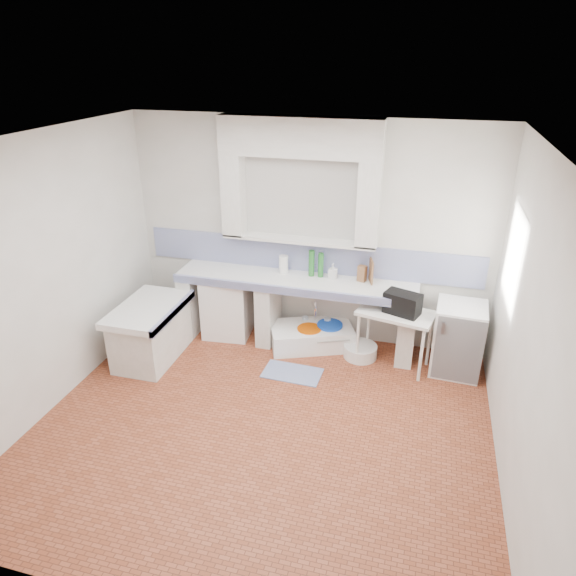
% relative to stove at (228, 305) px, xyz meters
% --- Properties ---
extents(floor, '(4.50, 4.50, 0.00)m').
position_rel_stove_xyz_m(floor, '(1.02, -1.72, -0.42)').
color(floor, brown).
rests_on(floor, ground).
extents(ceiling, '(4.50, 4.50, 0.00)m').
position_rel_stove_xyz_m(ceiling, '(1.02, -1.72, 2.38)').
color(ceiling, silver).
rests_on(ceiling, ground).
extents(wall_back, '(4.50, 0.00, 4.50)m').
position_rel_stove_xyz_m(wall_back, '(1.02, 0.28, 0.98)').
color(wall_back, silver).
rests_on(wall_back, ground).
extents(wall_front, '(4.50, 0.00, 4.50)m').
position_rel_stove_xyz_m(wall_front, '(1.02, -3.72, 0.98)').
color(wall_front, silver).
rests_on(wall_front, ground).
extents(wall_left, '(0.00, 4.50, 4.50)m').
position_rel_stove_xyz_m(wall_left, '(-1.23, -1.72, 0.98)').
color(wall_left, silver).
rests_on(wall_left, ground).
extents(wall_right, '(0.00, 4.50, 4.50)m').
position_rel_stove_xyz_m(wall_right, '(3.27, -1.72, 0.98)').
color(wall_right, silver).
rests_on(wall_right, ground).
extents(alcove_mass, '(1.90, 0.25, 0.45)m').
position_rel_stove_xyz_m(alcove_mass, '(0.92, 0.16, 2.16)').
color(alcove_mass, silver).
rests_on(alcove_mass, ground).
extents(window_frame, '(0.35, 0.86, 1.06)m').
position_rel_stove_xyz_m(window_frame, '(3.44, -0.52, 1.18)').
color(window_frame, '#3A2112').
rests_on(window_frame, ground).
extents(lace_valance, '(0.01, 0.84, 0.24)m').
position_rel_stove_xyz_m(lace_valance, '(3.30, -0.52, 1.56)').
color(lace_valance, white).
rests_on(lace_valance, ground).
extents(counter_slab, '(3.00, 0.60, 0.08)m').
position_rel_stove_xyz_m(counter_slab, '(0.92, -0.02, 0.44)').
color(counter_slab, white).
rests_on(counter_slab, ground).
extents(counter_lip, '(3.00, 0.04, 0.10)m').
position_rel_stove_xyz_m(counter_lip, '(0.92, -0.30, 0.44)').
color(counter_lip, navy).
rests_on(counter_lip, ground).
extents(counter_pier_left, '(0.20, 0.55, 0.82)m').
position_rel_stove_xyz_m(counter_pier_left, '(-0.48, -0.02, -0.01)').
color(counter_pier_left, silver).
rests_on(counter_pier_left, ground).
extents(counter_pier_mid, '(0.20, 0.55, 0.82)m').
position_rel_stove_xyz_m(counter_pier_mid, '(0.57, -0.02, -0.01)').
color(counter_pier_mid, silver).
rests_on(counter_pier_mid, ground).
extents(counter_pier_right, '(0.20, 0.55, 0.82)m').
position_rel_stove_xyz_m(counter_pier_right, '(2.32, -0.02, -0.01)').
color(counter_pier_right, silver).
rests_on(counter_pier_right, ground).
extents(peninsula_top, '(0.70, 1.10, 0.08)m').
position_rel_stove_xyz_m(peninsula_top, '(-0.68, -0.82, 0.24)').
color(peninsula_top, white).
rests_on(peninsula_top, ground).
extents(peninsula_base, '(0.60, 1.00, 0.62)m').
position_rel_stove_xyz_m(peninsula_base, '(-0.68, -0.82, -0.11)').
color(peninsula_base, silver).
rests_on(peninsula_base, ground).
extents(peninsula_lip, '(0.04, 1.10, 0.10)m').
position_rel_stove_xyz_m(peninsula_lip, '(-0.35, -0.82, 0.24)').
color(peninsula_lip, navy).
rests_on(peninsula_lip, ground).
extents(backsplash, '(4.27, 0.03, 0.40)m').
position_rel_stove_xyz_m(backsplash, '(1.02, 0.27, 0.68)').
color(backsplash, navy).
rests_on(backsplash, ground).
extents(stove, '(0.63, 0.62, 0.83)m').
position_rel_stove_xyz_m(stove, '(0.00, 0.00, 0.00)').
color(stove, white).
rests_on(stove, ground).
extents(sink, '(1.16, 0.91, 0.25)m').
position_rel_stove_xyz_m(sink, '(1.14, -0.04, -0.29)').
color(sink, white).
rests_on(sink, ground).
extents(side_table, '(0.94, 0.65, 0.04)m').
position_rel_stove_xyz_m(side_table, '(2.18, -0.22, -0.06)').
color(side_table, white).
rests_on(side_table, ground).
extents(fridge, '(0.58, 0.58, 0.85)m').
position_rel_stove_xyz_m(fridge, '(2.90, -0.14, 0.01)').
color(fridge, white).
rests_on(fridge, ground).
extents(bucket_red, '(0.34, 0.34, 0.27)m').
position_rel_stove_xyz_m(bucket_red, '(0.89, -0.03, -0.28)').
color(bucket_red, '#B02337').
rests_on(bucket_red, ground).
extents(bucket_orange, '(0.39, 0.39, 0.29)m').
position_rel_stove_xyz_m(bucket_orange, '(1.13, -0.11, -0.27)').
color(bucket_orange, '#E15400').
rests_on(bucket_orange, ground).
extents(bucket_blue, '(0.42, 0.42, 0.30)m').
position_rel_stove_xyz_m(bucket_blue, '(1.37, 0.03, -0.26)').
color(bucket_blue, blue).
rests_on(bucket_blue, ground).
extents(basin_white, '(0.52, 0.52, 0.16)m').
position_rel_stove_xyz_m(basin_white, '(1.79, -0.15, -0.34)').
color(basin_white, white).
rests_on(basin_white, ground).
extents(water_bottle_a, '(0.10, 0.10, 0.30)m').
position_rel_stove_xyz_m(water_bottle_a, '(1.02, 0.13, -0.26)').
color(water_bottle_a, silver).
rests_on(water_bottle_a, ground).
extents(water_bottle_b, '(0.10, 0.10, 0.33)m').
position_rel_stove_xyz_m(water_bottle_b, '(1.31, 0.13, -0.25)').
color(water_bottle_b, silver).
rests_on(water_bottle_b, ground).
extents(black_bag, '(0.45, 0.35, 0.25)m').
position_rel_stove_xyz_m(black_bag, '(2.24, -0.24, 0.43)').
color(black_bag, black).
rests_on(black_bag, side_table).
extents(green_bottle_a, '(0.09, 0.09, 0.33)m').
position_rel_stove_xyz_m(green_bottle_a, '(1.09, 0.13, 0.65)').
color(green_bottle_a, '#236D29').
rests_on(green_bottle_a, counter_slab).
extents(green_bottle_b, '(0.09, 0.09, 0.31)m').
position_rel_stove_xyz_m(green_bottle_b, '(1.21, 0.13, 0.64)').
color(green_bottle_b, '#236D29').
rests_on(green_bottle_b, counter_slab).
extents(knife_block, '(0.12, 0.11, 0.20)m').
position_rel_stove_xyz_m(knife_block, '(1.72, 0.13, 0.58)').
color(knife_block, brown).
rests_on(knife_block, counter_slab).
extents(cutting_board, '(0.08, 0.21, 0.29)m').
position_rel_stove_xyz_m(cutting_board, '(1.82, 0.13, 0.63)').
color(cutting_board, brown).
rests_on(cutting_board, counter_slab).
extents(paper_towel, '(0.15, 0.15, 0.23)m').
position_rel_stove_xyz_m(paper_towel, '(0.73, 0.13, 0.60)').
color(paper_towel, white).
rests_on(paper_towel, counter_slab).
extents(soap_bottle, '(0.11, 0.11, 0.19)m').
position_rel_stove_xyz_m(soap_bottle, '(1.36, 0.12, 0.58)').
color(soap_bottle, white).
rests_on(soap_bottle, counter_slab).
extents(rug, '(0.70, 0.42, 0.01)m').
position_rel_stove_xyz_m(rug, '(1.07, -0.73, -0.41)').
color(rug, '#364A99').
rests_on(rug, ground).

